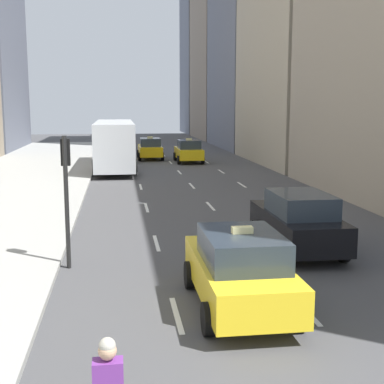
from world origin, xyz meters
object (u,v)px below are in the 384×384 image
Objects in this scene: sedan_black_near at (298,221)px; traffic_light_pole at (66,180)px; city_bus at (114,143)px; taxi_second at (239,269)px; taxi_third at (189,151)px; taxi_lead at (150,148)px.

traffic_light_pole is at bearing -173.36° from sedan_black_near.
sedan_black_near is 22.63m from city_bus.
taxi_second is 0.97× the size of sedan_black_near.
traffic_light_pole is at bearing -104.42° from taxi_third.
taxi_lead is at bearing 95.65° from sedan_black_near.
city_bus is (-5.61, 21.91, 0.87)m from sedan_black_near.
city_bus is (-5.61, -3.56, 0.91)m from taxi_third.
sedan_black_near is 1.26× the size of traffic_light_pole.
taxi_second is at bearing -122.80° from sedan_black_near.
sedan_black_near is at bearing -75.63° from city_bus.
taxi_lead is 1.00× the size of taxi_second.
taxi_lead is 7.03m from city_bus.
taxi_third is at bearing 84.63° from taxi_second.
city_bus is (-2.81, 26.25, 0.91)m from taxi_second.
city_bus is at bearing -113.78° from taxi_lead.
taxi_third is at bearing 90.00° from sedan_black_near.
taxi_third is 1.22× the size of traffic_light_pole.
taxi_lead is 32.63m from taxi_second.
traffic_light_pole is (-3.95, 3.56, 1.53)m from taxi_second.
traffic_light_pole reaches higher than taxi_second.
city_bus reaches higher than taxi_second.
taxi_second and taxi_third have the same top height.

